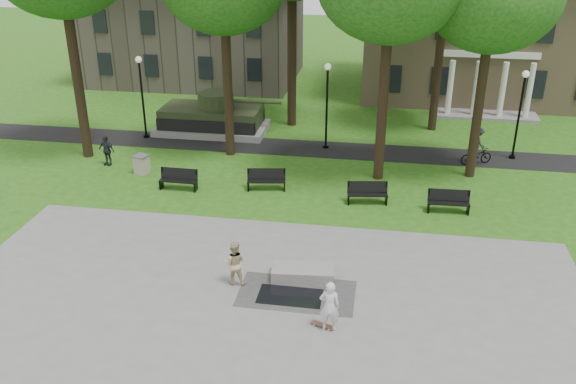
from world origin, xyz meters
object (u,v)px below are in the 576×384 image
Objects in this scene: cyclist at (477,149)px; park_bench_0 at (179,179)px; concrete_block at (303,273)px; trash_bin at (142,164)px; skateboarder at (330,306)px; friend_watching at (234,263)px.

park_bench_0 is (-14.23, -5.50, -0.29)m from cyclist.
concrete_block is 12.49m from trash_bin.
skateboarder is at bearing -66.21° from concrete_block.
trash_bin reaches higher than concrete_block.
cyclist is 15.26m from park_bench_0.
friend_watching is 0.91× the size of park_bench_0.
trash_bin is (-2.45, 1.53, -0.04)m from park_bench_0.
cyclist is 1.10× the size of park_bench_0.
cyclist is (9.67, 12.97, -0.03)m from friend_watching.
trash_bin is at bearing 148.64° from park_bench_0.
cyclist is 2.07× the size of trash_bin.
park_bench_0 is (-8.09, 9.54, -0.37)m from skateboarder.
cyclist is (7.35, 12.28, 0.57)m from concrete_block.
skateboarder is 12.52m from park_bench_0.
park_bench_0 is at bearing -32.03° from trash_bin.
skateboarder reaches higher than park_bench_0.
trash_bin is at bearing 138.29° from concrete_block.
trash_bin is (-10.54, 11.07, -0.41)m from skateboarder.
concrete_block is at bearing -69.87° from skateboarder.
friend_watching is at bearing -52.11° from trash_bin.
skateboarder is at bearing -46.41° from trash_bin.
skateboarder is 4.10m from friend_watching.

